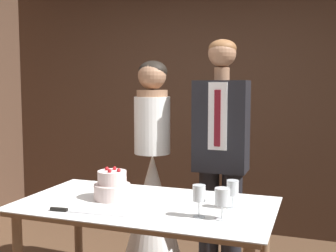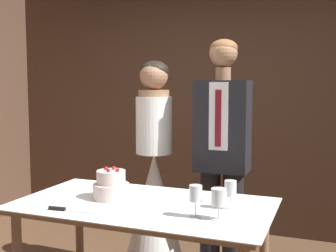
{
  "view_description": "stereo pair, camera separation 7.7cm",
  "coord_description": "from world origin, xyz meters",
  "px_view_note": "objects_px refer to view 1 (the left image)",
  "views": [
    {
      "loc": [
        1.02,
        -2.15,
        1.51
      ],
      "look_at": [
        0.09,
        0.46,
        1.24
      ],
      "focal_mm": 45.0,
      "sensor_mm": 36.0,
      "label": 1
    },
    {
      "loc": [
        1.09,
        -2.13,
        1.51
      ],
      "look_at": [
        0.09,
        0.46,
        1.24
      ],
      "focal_mm": 45.0,
      "sensor_mm": 36.0,
      "label": 2
    }
  ],
  "objects_px": {
    "cake_knife": "(74,211)",
    "wine_glass_near": "(222,198)",
    "wine_glass_middle": "(199,194)",
    "groom": "(221,153)",
    "wine_glass_far": "(233,189)",
    "bride": "(153,198)",
    "cake_table": "(145,219)",
    "tiered_cake": "(112,186)"
  },
  "relations": [
    {
      "from": "cake_table",
      "to": "groom",
      "type": "bearing_deg",
      "value": 71.09
    },
    {
      "from": "wine_glass_far",
      "to": "bride",
      "type": "distance_m",
      "value": 1.1
    },
    {
      "from": "wine_glass_near",
      "to": "tiered_cake",
      "type": "bearing_deg",
      "value": 167.44
    },
    {
      "from": "cake_knife",
      "to": "wine_glass_far",
      "type": "xyz_separation_m",
      "value": [
        0.8,
        0.36,
        0.11
      ]
    },
    {
      "from": "tiered_cake",
      "to": "groom",
      "type": "xyz_separation_m",
      "value": [
        0.5,
        0.77,
        0.12
      ]
    },
    {
      "from": "wine_glass_far",
      "to": "tiered_cake",
      "type": "bearing_deg",
      "value": -176.38
    },
    {
      "from": "wine_glass_middle",
      "to": "groom",
      "type": "distance_m",
      "value": 0.95
    },
    {
      "from": "cake_knife",
      "to": "wine_glass_near",
      "type": "relative_size",
      "value": 2.78
    },
    {
      "from": "wine_glass_near",
      "to": "wine_glass_middle",
      "type": "height_order",
      "value": "wine_glass_middle"
    },
    {
      "from": "wine_glass_near",
      "to": "wine_glass_far",
      "type": "relative_size",
      "value": 1.01
    },
    {
      "from": "wine_glass_near",
      "to": "wine_glass_middle",
      "type": "distance_m",
      "value": 0.12
    },
    {
      "from": "tiered_cake",
      "to": "wine_glass_near",
      "type": "xyz_separation_m",
      "value": [
        0.71,
        -0.16,
        0.04
      ]
    },
    {
      "from": "tiered_cake",
      "to": "wine_glass_far",
      "type": "height_order",
      "value": "tiered_cake"
    },
    {
      "from": "cake_table",
      "to": "cake_knife",
      "type": "xyz_separation_m",
      "value": [
        -0.3,
        -0.29,
        0.1
      ]
    },
    {
      "from": "tiered_cake",
      "to": "wine_glass_far",
      "type": "bearing_deg",
      "value": 3.62
    },
    {
      "from": "groom",
      "to": "wine_glass_middle",
      "type": "bearing_deg",
      "value": -84.29
    },
    {
      "from": "wine_glass_near",
      "to": "wine_glass_middle",
      "type": "relative_size",
      "value": 0.95
    },
    {
      "from": "cake_table",
      "to": "wine_glass_far",
      "type": "height_order",
      "value": "wine_glass_far"
    },
    {
      "from": "cake_knife",
      "to": "wine_glass_middle",
      "type": "distance_m",
      "value": 0.69
    },
    {
      "from": "cake_knife",
      "to": "cake_table",
      "type": "bearing_deg",
      "value": 39.28
    },
    {
      "from": "wine_glass_middle",
      "to": "groom",
      "type": "relative_size",
      "value": 0.09
    },
    {
      "from": "bride",
      "to": "groom",
      "type": "bearing_deg",
      "value": -0.07
    },
    {
      "from": "cake_table",
      "to": "wine_glass_far",
      "type": "relative_size",
      "value": 9.23
    },
    {
      "from": "cake_table",
      "to": "bride",
      "type": "distance_m",
      "value": 0.84
    },
    {
      "from": "tiered_cake",
      "to": "groom",
      "type": "bearing_deg",
      "value": 57.29
    },
    {
      "from": "cake_table",
      "to": "bride",
      "type": "height_order",
      "value": "bride"
    },
    {
      "from": "wine_glass_middle",
      "to": "bride",
      "type": "distance_m",
      "value": 1.18
    },
    {
      "from": "tiered_cake",
      "to": "wine_glass_near",
      "type": "height_order",
      "value": "tiered_cake"
    },
    {
      "from": "wine_glass_near",
      "to": "bride",
      "type": "relative_size",
      "value": 0.1
    },
    {
      "from": "wine_glass_middle",
      "to": "groom",
      "type": "height_order",
      "value": "groom"
    },
    {
      "from": "bride",
      "to": "wine_glass_middle",
      "type": "bearing_deg",
      "value": -55.86
    },
    {
      "from": "cake_table",
      "to": "cake_knife",
      "type": "relative_size",
      "value": 3.28
    },
    {
      "from": "cake_knife",
      "to": "wine_glass_near",
      "type": "xyz_separation_m",
      "value": [
        0.78,
        0.16,
        0.11
      ]
    },
    {
      "from": "cake_knife",
      "to": "groom",
      "type": "distance_m",
      "value": 1.24
    },
    {
      "from": "bride",
      "to": "wine_glass_near",
      "type": "bearing_deg",
      "value": -50.86
    },
    {
      "from": "cake_table",
      "to": "wine_glass_near",
      "type": "xyz_separation_m",
      "value": [
        0.49,
        -0.14,
        0.21
      ]
    },
    {
      "from": "cake_knife",
      "to": "wine_glass_middle",
      "type": "bearing_deg",
      "value": 7.09
    },
    {
      "from": "tiered_cake",
      "to": "wine_glass_near",
      "type": "bearing_deg",
      "value": -12.56
    },
    {
      "from": "cake_table",
      "to": "wine_glass_middle",
      "type": "distance_m",
      "value": 0.45
    },
    {
      "from": "cake_knife",
      "to": "wine_glass_far",
      "type": "height_order",
      "value": "wine_glass_far"
    },
    {
      "from": "tiered_cake",
      "to": "cake_knife",
      "type": "relative_size",
      "value": 0.49
    },
    {
      "from": "tiered_cake",
      "to": "wine_glass_middle",
      "type": "xyz_separation_m",
      "value": [
        0.59,
        -0.17,
        0.05
      ]
    }
  ]
}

